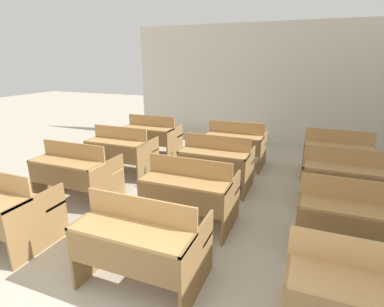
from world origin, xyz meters
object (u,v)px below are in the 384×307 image
bench_front_center (142,240)px  bench_third_left (121,150)px  bench_second_right (352,218)px  bench_back_left (152,135)px  bench_second_center (190,191)px  bench_back_center (236,144)px  bench_second_left (76,171)px  bench_third_right (343,178)px  bench_front_right (365,295)px  bench_back_right (337,154)px  bench_third_center (216,161)px

bench_front_center → bench_third_left: 2.98m
bench_second_right → bench_back_left: size_ratio=1.00×
bench_second_center → bench_back_left: 3.01m
bench_second_center → bench_back_center: size_ratio=1.00×
bench_back_center → bench_front_center: bearing=-90.1°
bench_second_left → bench_second_right: 3.68m
bench_third_right → bench_back_left: (-3.69, 1.17, 0.00)m
bench_front_right → bench_back_right: (0.01, 3.53, 0.00)m
bench_second_left → bench_back_center: (1.84, 2.36, 0.00)m
bench_second_left → bench_second_right: (3.68, -0.03, 0.00)m
bench_front_right → bench_back_left: size_ratio=1.00×
bench_back_right → bench_back_left: bearing=179.9°
bench_front_right → bench_second_left: 3.84m
bench_third_right → bench_third_left: bearing=-179.8°
bench_third_center → bench_third_left: bearing=-179.1°
bench_third_left → bench_back_center: 2.20m
bench_front_center → bench_second_center: (0.00, 1.16, 0.00)m
bench_back_left → bench_back_center: 1.86m
bench_third_right → bench_back_left: bearing=162.5°
bench_back_center → bench_second_left: bearing=-128.0°
bench_back_left → bench_third_center: bearing=-32.2°
bench_third_left → bench_back_center: same height
bench_second_right → bench_back_center: same height
bench_third_right → bench_second_right: bearing=-89.9°
bench_third_center → bench_third_right: same height
bench_back_left → bench_third_left: bearing=-89.0°
bench_front_right → bench_back_right: bearing=89.9°
bench_front_center → bench_back_right: 3.97m
bench_second_left → bench_back_center: same height
bench_second_right → bench_back_right: bearing=90.6°
bench_third_left → bench_back_center: bearing=33.1°
bench_front_center → bench_second_right: (1.84, 1.16, 0.00)m
bench_back_left → bench_second_left: bearing=-89.6°
bench_second_center → bench_third_left: bearing=147.0°
bench_front_right → bench_third_center: same height
bench_second_left → bench_third_center: (1.81, 1.19, 0.00)m
bench_second_left → bench_back_left: bearing=90.4°
bench_front_center → bench_back_center: bearing=89.9°
bench_third_left → bench_third_center: size_ratio=1.00×
bench_second_left → bench_back_right: same height
bench_second_left → bench_back_left: same height
bench_back_center → bench_third_center: bearing=-91.6°
bench_second_left → bench_back_right: size_ratio=1.00×
bench_second_right → bench_third_right: (-0.00, 1.20, 0.00)m
bench_third_left → bench_back_right: 3.84m
bench_third_right → bench_back_right: same height
bench_front_right → bench_second_center: bearing=147.3°
bench_front_right → bench_second_center: size_ratio=1.00×
bench_front_right → bench_third_left: size_ratio=1.00×
bench_front_right → bench_back_right: same height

